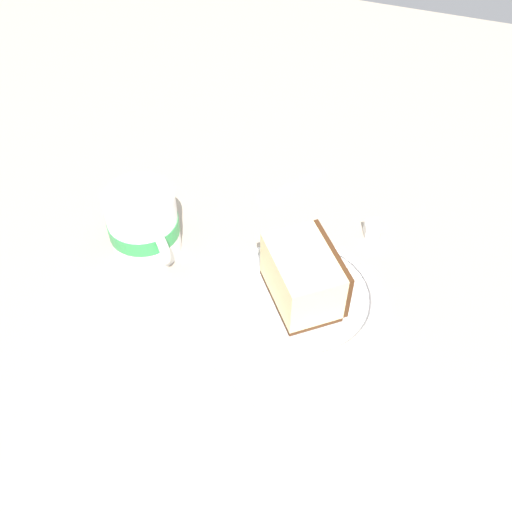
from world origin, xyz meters
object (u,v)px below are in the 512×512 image
tea_mug (144,224)px  folded_napkin (176,421)px  cake_slice (304,277)px  sugar_cube (371,229)px  teaspoon (278,192)px  small_plate (300,297)px

tea_mug → folded_napkin: 25.01cm
cake_slice → sugar_cube: bearing=-111.2°
teaspoon → folded_napkin: (-1.49, 36.28, -0.05)cm
cake_slice → sugar_cube: size_ratio=6.69×
small_plate → cake_slice: bearing=-140.7°
sugar_cube → cake_slice: bearing=68.8°
small_plate → tea_mug: size_ratio=1.84×
cake_slice → teaspoon: size_ratio=1.18×
teaspoon → folded_napkin: bearing=92.4°
teaspoon → sugar_cube: 14.44cm
folded_napkin → teaspoon: bearing=-87.6°
folded_napkin → small_plate: bearing=-110.2°
tea_mug → sugar_cube: (-26.25, -12.50, -3.60)cm
cake_slice → teaspoon: 19.44cm
teaspoon → folded_napkin: size_ratio=0.77×
tea_mug → folded_napkin: bearing=123.7°
teaspoon → sugar_cube: (-14.06, 3.27, 0.55)cm
small_plate → teaspoon: 19.11cm
cake_slice → folded_napkin: size_ratio=0.91×
small_plate → sugar_cube: 14.87cm
teaspoon → folded_napkin: teaspoon is taller
cake_slice → tea_mug: 20.99cm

